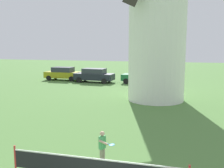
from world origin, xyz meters
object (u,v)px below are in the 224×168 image
object	(u,v)px
windmill	(158,5)
parked_car_black	(94,75)
tennis_net	(95,168)
parked_car_green	(140,76)
parked_car_mustard	(63,73)
player_far	(103,145)

from	to	relation	value
windmill	parked_car_black	size ratio (longest dim) A/B	3.21
tennis_net	parked_car_green	distance (m)	21.43
windmill	tennis_net	bearing A→B (deg)	-92.29
parked_car_black	parked_car_mustard	bearing A→B (deg)	169.65
windmill	parked_car_black	world-z (taller)	windmill
tennis_net	parked_car_green	world-z (taller)	parked_car_green
parked_car_green	windmill	bearing A→B (deg)	-73.34
tennis_net	player_far	size ratio (longest dim) A/B	4.53
player_far	parked_car_black	size ratio (longest dim) A/B	0.26
player_far	parked_car_mustard	xyz separation A→B (m)	(-10.96, 20.06, 0.14)
parked_car_black	windmill	bearing A→B (deg)	-45.99
tennis_net	parked_car_green	xyz separation A→B (m)	(-1.90, 21.35, 0.12)
parked_car_mustard	parked_car_green	world-z (taller)	same
tennis_net	parked_car_mustard	world-z (taller)	parked_car_mustard
player_far	parked_car_black	bearing A→B (deg)	109.37
parked_car_mustard	parked_car_green	bearing A→B (deg)	-3.04
player_far	parked_car_mustard	world-z (taller)	parked_car_mustard
windmill	player_far	distance (m)	13.15
tennis_net	parked_car_black	distance (m)	22.24
player_far	parked_car_mustard	distance (m)	22.86
tennis_net	parked_car_black	xyz separation A→B (m)	(-7.07, 21.08, 0.12)
parked_car_green	player_far	bearing A→B (deg)	-85.27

